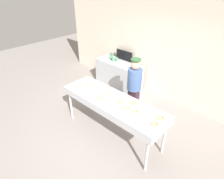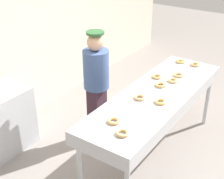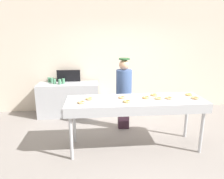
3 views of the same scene
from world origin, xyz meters
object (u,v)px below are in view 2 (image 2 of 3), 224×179
Objects in this scene: glazed_donut_1 at (160,85)px; glazed_donut_7 at (178,75)px; glazed_donut_4 at (160,102)px; glazed_donut_5 at (195,64)px; fryer_conveyor at (156,99)px; glazed_donut_2 at (173,80)px; worker_baker at (96,81)px; glazed_donut_6 at (122,133)px; glazed_donut_8 at (157,76)px; glazed_donut_0 at (181,61)px; glazed_donut_3 at (140,98)px; glazed_donut_9 at (114,121)px.

glazed_donut_1 is 0.41m from glazed_donut_7.
glazed_donut_5 is (1.27, 0.08, 0.00)m from glazed_donut_4.
glazed_donut_2 is (0.41, -0.03, 0.10)m from fryer_conveyor.
glazed_donut_7 is 1.12m from worker_baker.
glazed_donut_6 is 1.00× the size of glazed_donut_8.
glazed_donut_6 is at bearing -178.41° from glazed_donut_5.
glazed_donut_1 is at bearing 170.86° from glazed_donut_7.
glazed_donut_5 is 1.00× the size of glazed_donut_8.
glazed_donut_8 is at bearing 130.02° from worker_baker.
glazed_donut_5 is at bearing -86.91° from glazed_donut_0.
glazed_donut_8 is (1.37, 0.33, 0.00)m from glazed_donut_6.
glazed_donut_2 is 1.00× the size of glazed_donut_4.
glazed_donut_8 is (0.40, 0.20, 0.10)m from fryer_conveyor.
worker_baker is (0.15, 0.76, -0.05)m from glazed_donut_3.
glazed_donut_4 is 1.00× the size of glazed_donut_6.
glazed_donut_3 is at bearing -170.91° from glazed_donut_8.
glazed_donut_7 is 1.45m from glazed_donut_9.
glazed_donut_1 is 1.00× the size of glazed_donut_6.
glazed_donut_0 is at bearing 2.58° from glazed_donut_9.
glazed_donut_2 is at bearing 176.63° from glazed_donut_5.
fryer_conveyor is at bearing -166.50° from glazed_donut_1.
glazed_donut_1 and glazed_donut_9 have the same top height.
glazed_donut_0 and glazed_donut_5 have the same top height.
glazed_donut_9 is (0.13, 0.19, 0.00)m from glazed_donut_6.
glazed_donut_2 is at bearing -3.46° from fryer_conveyor.
glazed_donut_1 is (0.20, 0.05, 0.10)m from fryer_conveyor.
glazed_donut_4 is 1.00× the size of glazed_donut_5.
glazed_donut_5 is at bearing -4.08° from glazed_donut_9.
glazed_donut_0 is at bearing -3.96° from glazed_donut_8.
glazed_donut_4 and glazed_donut_8 have the same top height.
glazed_donut_9 is 0.09× the size of worker_baker.
glazed_donut_3 is 1.33m from glazed_donut_5.
glazed_donut_1 is 0.25m from glazed_donut_8.
glazed_donut_2 and glazed_donut_4 have the same top height.
glazed_donut_2 is at bearing -19.11° from glazed_donut_1.
glazed_donut_5 is at bearing 1.59° from glazed_donut_6.
glazed_donut_2 is 1.38m from glazed_donut_6.
glazed_donut_8 is at bearing 92.78° from glazed_donut_2.
glazed_donut_3 and glazed_donut_4 have the same top height.
glazed_donut_1 is 1.00× the size of glazed_donut_8.
fryer_conveyor is 18.18× the size of glazed_donut_9.
fryer_conveyor is 0.87m from worker_baker.
glazed_donut_2 is 0.66m from glazed_donut_3.
glazed_donut_8 is (-0.67, 0.05, 0.00)m from glazed_donut_0.
worker_baker is at bearing 48.20° from glazed_donut_6.
glazed_donut_3 and glazed_donut_7 have the same top height.
glazed_donut_2 and glazed_donut_8 have the same top height.
worker_baker reaches higher than glazed_donut_5.
glazed_donut_3 is 1.00× the size of glazed_donut_5.
glazed_donut_2 is 0.23m from glazed_donut_8.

